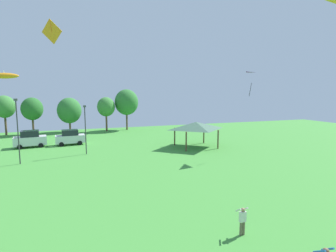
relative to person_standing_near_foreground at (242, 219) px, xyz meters
name	(u,v)px	position (x,y,z in m)	size (l,w,h in m)	color
person_standing_near_foreground	(242,219)	(0.00, 0.00, 0.00)	(0.52, 0.46, 1.59)	brown
kite_flying_2	(4,76)	(-15.67, 23.45, 8.74)	(3.02, 0.85, 0.95)	orange
kite_flying_3	(255,78)	(12.38, 15.25, 8.55)	(1.92, 2.01, 2.32)	purple
kite_flying_5	(314,31)	(0.62, -3.23, 9.21)	(3.62, 4.04, 4.68)	orange
kite_flying_6	(52,32)	(-10.61, 26.31, 14.55)	(2.52, 1.87, 3.04)	orange
parked_car_leftmost	(30,139)	(-14.40, 29.77, 0.29)	(4.40, 2.48, 2.39)	silver
parked_car_second_from_left	(70,137)	(-9.08, 29.78, 0.23)	(4.23, 2.28, 2.24)	silver
park_pavilion	(196,126)	(7.80, 22.01, 2.20)	(6.20, 5.46, 3.60)	brown
light_post_0	(18,128)	(-14.11, 20.25, 3.07)	(0.36, 0.20, 7.09)	#2D2D33
light_post_1	(85,127)	(-7.12, 22.63, 2.60)	(0.36, 0.20, 6.16)	#2D2D33
treeline_tree_1	(4,107)	(-20.21, 43.27, 4.28)	(3.70, 3.70, 7.23)	brown
treeline_tree_2	(32,109)	(-15.62, 42.44, 3.85)	(3.79, 3.79, 6.84)	brown
treeline_tree_3	(69,111)	(-9.24, 43.49, 3.35)	(4.56, 4.56, 6.75)	brown
treeline_tree_4	(106,107)	(-2.34, 41.93, 4.00)	(3.49, 3.49, 6.84)	brown
treeline_tree_5	(126,102)	(1.94, 42.82, 4.86)	(4.84, 4.84, 8.41)	brown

